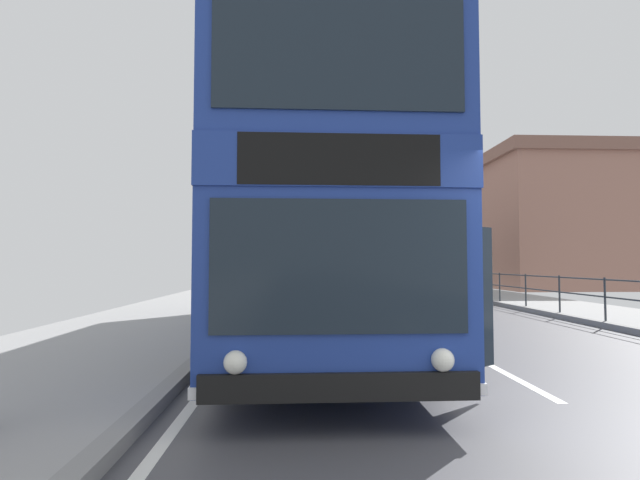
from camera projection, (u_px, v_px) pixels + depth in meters
name	position (u px, v px, depth m)	size (l,w,h in m)	color
ground	(587.00, 464.00, 3.52)	(15.80, 140.00, 0.20)	#45454A
double_decker_bus_main	(313.00, 224.00, 9.61)	(3.35, 11.07, 4.38)	navy
background_bus_far_lane	(416.00, 259.00, 22.81)	(2.70, 9.70, 3.11)	white
pedestrian_railing_far_kerb	(462.00, 278.00, 21.42)	(0.05, 32.04, 1.03)	#2D3338
street_lamp_far_side	(469.00, 192.00, 22.53)	(0.28, 0.60, 8.13)	#38383D
bare_tree_far_00	(419.00, 236.00, 37.70)	(1.69, 2.89, 6.80)	#423328
background_building_00	(583.00, 222.00, 30.94)	(13.96, 11.19, 8.25)	#936656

